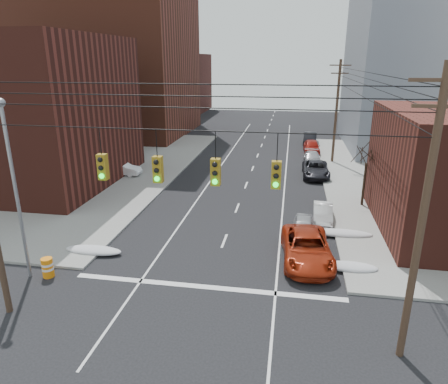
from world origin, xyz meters
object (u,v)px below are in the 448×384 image
(red_pickup, at_px, (307,248))
(parked_car_c, at_px, (316,169))
(lot_car_d, at_px, (97,161))
(parked_car_a, at_px, (303,227))
(lot_car_a, at_px, (122,169))
(parked_car_e, at_px, (312,147))
(parked_car_f, at_px, (310,138))
(lot_car_b, at_px, (105,162))
(construction_barrel, at_px, (48,267))
(lot_car_c, at_px, (61,175))
(parked_car_b, at_px, (323,213))
(parked_car_d, at_px, (312,158))

(red_pickup, distance_m, parked_car_c, 17.81)
(red_pickup, relative_size, lot_car_d, 1.57)
(parked_car_a, bearing_deg, lot_car_a, 150.22)
(parked_car_e, xyz_separation_m, lot_car_d, (-22.54, -11.37, -0.01))
(parked_car_f, bearing_deg, lot_car_b, -137.34)
(lot_car_b, bearing_deg, parked_car_a, -134.29)
(parked_car_e, distance_m, construction_barrel, 35.68)
(lot_car_c, distance_m, construction_barrel, 17.72)
(parked_car_f, xyz_separation_m, lot_car_b, (-21.53, -17.15, 0.09))
(lot_car_d, bearing_deg, lot_car_b, -102.52)
(parked_car_a, xyz_separation_m, parked_car_f, (1.45, 30.40, 0.16))
(parked_car_b, height_order, parked_car_d, parked_car_d)
(red_pickup, bearing_deg, lot_car_d, 136.83)
(parked_car_a, bearing_deg, lot_car_b, 149.82)
(red_pickup, distance_m, parked_car_e, 28.39)
(lot_car_d, bearing_deg, parked_car_f, -47.99)
(lot_car_b, relative_size, lot_car_d, 1.39)
(parked_car_d, bearing_deg, lot_car_c, -154.65)
(parked_car_f, xyz_separation_m, lot_car_c, (-23.40, -22.33, 0.06))
(lot_car_d, bearing_deg, red_pickup, -123.43)
(lot_car_a, bearing_deg, lot_car_b, 56.16)
(parked_car_d, bearing_deg, parked_car_a, -94.77)
(parked_car_c, height_order, parked_car_d, parked_car_c)
(lot_car_a, distance_m, lot_car_d, 4.38)
(parked_car_d, distance_m, lot_car_a, 20.43)
(lot_car_a, relative_size, lot_car_c, 0.80)
(red_pickup, xyz_separation_m, parked_car_c, (1.33, 17.76, -0.06))
(parked_car_d, relative_size, lot_car_d, 1.19)
(parked_car_d, distance_m, parked_car_e, 5.40)
(parked_car_a, distance_m, lot_car_d, 25.08)
(parked_car_c, distance_m, parked_car_d, 5.20)
(lot_car_b, xyz_separation_m, lot_car_d, (-1.01, 0.32, -0.09))
(parked_car_e, bearing_deg, lot_car_a, -145.26)
(lot_car_a, relative_size, lot_car_b, 0.74)
(construction_barrel, bearing_deg, parked_car_d, 61.34)
(parked_car_e, relative_size, construction_barrel, 4.36)
(lot_car_c, height_order, lot_car_d, lot_car_c)
(parked_car_b, height_order, lot_car_c, lot_car_c)
(red_pickup, bearing_deg, parked_car_e, 82.84)
(parked_car_c, height_order, lot_car_d, parked_car_c)
(red_pickup, xyz_separation_m, construction_barrel, (-13.57, -4.06, -0.26))
(parked_car_a, relative_size, parked_car_e, 0.79)
(parked_car_f, bearing_deg, lot_car_c, -132.22)
(lot_car_d, bearing_deg, parked_car_b, -110.17)
(red_pickup, xyz_separation_m, lot_car_a, (-17.48, 14.70, -0.03))
(parked_car_f, distance_m, lot_car_c, 32.35)
(parked_car_b, height_order, parked_car_e, parked_car_e)
(lot_car_b, height_order, lot_car_d, lot_car_b)
(lot_car_c, xyz_separation_m, construction_barrel, (8.50, -15.54, -0.29))
(lot_car_c, bearing_deg, parked_car_f, -65.54)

